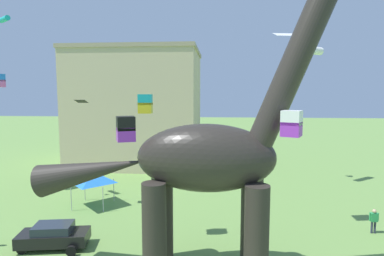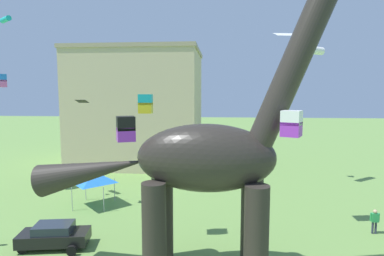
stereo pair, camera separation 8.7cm
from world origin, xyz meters
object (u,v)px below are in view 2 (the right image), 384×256
(parked_sedan_left, at_px, (54,235))
(kite_mid_right, at_px, (310,51))
(dinosaur_sculpture, at_px, (204,158))
(kite_high_right, at_px, (286,34))
(kite_far_right, at_px, (146,104))
(kite_near_high, at_px, (291,124))
(person_vendor_side, at_px, (375,219))
(kite_far_left, at_px, (82,101))
(festival_canopy_tent, at_px, (94,177))
(kite_near_low, at_px, (3,19))
(kite_trailing, at_px, (126,129))
(kite_mid_center, at_px, (0,81))

(parked_sedan_left, distance_m, kite_mid_right, 28.51)
(dinosaur_sculpture, xyz_separation_m, kite_high_right, (5.14, 6.13, 7.26))
(kite_far_right, distance_m, kite_near_high, 9.34)
(person_vendor_side, bearing_deg, kite_far_left, 71.11)
(festival_canopy_tent, xyz_separation_m, kite_near_high, (14.09, -10.85, 5.73))
(dinosaur_sculpture, xyz_separation_m, kite_near_high, (4.11, -1.20, 1.93))
(person_vendor_side, height_order, kite_mid_right, kite_mid_right)
(kite_near_low, height_order, kite_near_high, kite_near_low)
(kite_high_right, bearing_deg, kite_trailing, -146.22)
(kite_near_low, distance_m, kite_far_left, 10.04)
(kite_trailing, distance_m, kite_near_high, 8.31)
(dinosaur_sculpture, relative_size, kite_near_low, 10.63)
(kite_mid_right, xyz_separation_m, kite_high_right, (-4.76, -12.07, -0.45))
(kite_trailing, relative_size, kite_far_left, 1.28)
(festival_canopy_tent, height_order, kite_mid_right, kite_mid_right)
(kite_far_left, height_order, kite_high_right, kite_high_right)
(kite_far_right, xyz_separation_m, kite_trailing, (-0.21, -3.62, -1.19))
(parked_sedan_left, distance_m, kite_near_low, 19.04)
(parked_sedan_left, distance_m, person_vendor_side, 21.39)
(person_vendor_side, relative_size, kite_near_low, 1.04)
(parked_sedan_left, distance_m, kite_far_left, 10.87)
(parked_sedan_left, distance_m, kite_trailing, 9.12)
(festival_canopy_tent, bearing_deg, kite_far_left, -135.30)
(kite_far_right, bearing_deg, festival_canopy_tent, 134.93)
(kite_far_right, bearing_deg, kite_high_right, 15.87)
(dinosaur_sculpture, bearing_deg, kite_mid_center, 138.00)
(kite_far_right, height_order, kite_near_low, kite_near_low)
(kite_far_right, bearing_deg, parked_sedan_left, -165.30)
(kite_near_high, bearing_deg, kite_high_right, 81.97)
(parked_sedan_left, relative_size, kite_far_left, 4.36)
(person_vendor_side, bearing_deg, kite_near_high, 123.42)
(person_vendor_side, bearing_deg, parked_sedan_left, 89.73)
(person_vendor_side, relative_size, festival_canopy_tent, 0.54)
(person_vendor_side, xyz_separation_m, festival_canopy_tent, (-21.48, 3.65, 1.51))
(kite_trailing, xyz_separation_m, kite_near_high, (8.22, -1.13, 0.45))
(kite_far_right, relative_size, kite_near_high, 0.99)
(kite_far_left, xyz_separation_m, kite_mid_center, (-9.36, 3.24, 1.85))
(parked_sedan_left, xyz_separation_m, kite_near_high, (13.63, -3.28, 7.47))
(kite_far_right, relative_size, kite_mid_right, 0.40)
(kite_far_right, bearing_deg, kite_mid_center, 151.16)
(kite_far_right, xyz_separation_m, kite_high_right, (9.04, 2.57, 4.58))
(kite_high_right, bearing_deg, kite_mid_right, 68.47)
(kite_mid_right, bearing_deg, kite_high_right, -111.53)
(kite_far_right, height_order, kite_mid_right, kite_mid_right)
(kite_far_left, bearing_deg, kite_near_low, 171.55)
(kite_high_right, bearing_deg, person_vendor_side, -1.09)
(festival_canopy_tent, xyz_separation_m, kite_trailing, (5.87, -9.72, 5.29))
(kite_high_right, bearing_deg, kite_near_low, 169.92)
(kite_near_high, distance_m, kite_far_left, 17.92)
(kite_trailing, bearing_deg, kite_near_low, 142.97)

